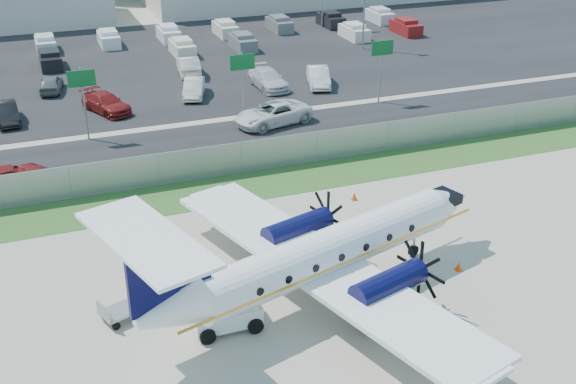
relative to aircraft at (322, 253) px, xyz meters
name	(u,v)px	position (x,y,z in m)	size (l,w,h in m)	color
ground	(336,293)	(0.74, 0.06, -2.24)	(170.00, 170.00, 0.00)	#B2A896
grass_verge	(252,186)	(0.74, 12.06, -2.23)	(170.00, 4.00, 0.02)	#2D561E
access_road	(219,144)	(0.74, 19.06, -2.22)	(170.00, 8.00, 0.02)	black
parking_lot	(156,64)	(0.74, 40.06, -2.22)	(170.00, 32.00, 0.02)	black
perimeter_fence	(241,158)	(0.74, 14.06, -1.23)	(120.00, 0.06, 1.99)	gray
sign_left	(83,88)	(-7.26, 22.97, 1.38)	(1.80, 0.26, 5.00)	gray
sign_mid	(242,71)	(3.74, 22.97, 1.38)	(1.80, 0.26, 5.00)	gray
sign_right	(382,57)	(14.74, 22.97, 1.38)	(1.80, 0.26, 5.00)	gray
aircraft	(322,253)	(0.00, 0.00, 0.00)	(18.94, 18.48, 5.79)	white
pushback_tug	(229,311)	(-4.39, -0.54, -1.52)	(2.80, 2.01, 1.50)	white
baggage_cart_near	(124,309)	(-8.38, 1.53, -1.78)	(2.15, 1.70, 0.99)	gray
cone_nose	(459,266)	(6.93, -0.23, -2.02)	(0.32, 0.32, 0.46)	#F54307
cone_starboard_wing	(354,196)	(5.56, 8.25, -2.01)	(0.33, 0.33, 0.47)	#F54307
road_car_west	(12,188)	(-12.41, 16.81, -2.24)	(2.18, 4.73, 1.31)	maroon
road_car_mid	(273,124)	(5.41, 21.36, -2.24)	(2.61, 5.66, 1.57)	silver
parked_car_a	(8,122)	(-12.30, 28.54, -2.24)	(1.53, 4.38, 1.44)	black
parked_car_b	(107,112)	(-5.31, 28.24, -2.24)	(1.96, 4.83, 1.40)	maroon
parked_car_c	(194,97)	(1.71, 29.49, -2.24)	(1.48, 4.25, 1.40)	beige
parked_car_d	(268,88)	(7.94, 29.57, -2.24)	(2.12, 5.21, 1.51)	silver
parked_car_e	(318,86)	(12.03, 28.60, -2.24)	(1.61, 4.62, 1.52)	silver
parked_car_f	(52,92)	(-8.75, 34.82, -2.24)	(1.61, 4.00, 1.36)	#595B5E
parked_car_g	(189,75)	(2.77, 35.56, -2.24)	(1.69, 4.85, 1.60)	beige
far_parking_rows	(145,51)	(0.74, 45.06, -2.24)	(56.00, 10.00, 1.60)	gray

